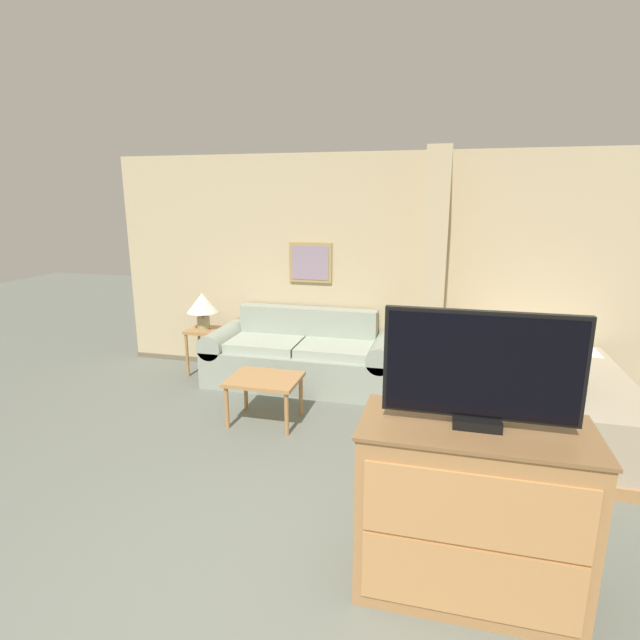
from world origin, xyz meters
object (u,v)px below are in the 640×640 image
object	(u,v)px
couch	(302,357)
coffee_table	(264,383)
bed	(542,402)
backpack	(555,367)
table_lamp	(202,304)
tv	(481,370)
tv_dresser	(469,510)

from	to	relation	value
couch	coffee_table	bearing A→B (deg)	-92.92
bed	backpack	distance (m)	0.61
couch	table_lamp	size ratio (longest dim) A/B	4.95
table_lamp	coffee_table	bearing A→B (deg)	-42.97
couch	backpack	distance (m)	2.71
bed	backpack	size ratio (longest dim) A/B	5.65
tv	tv_dresser	bearing A→B (deg)	-90.00
couch	backpack	bearing A→B (deg)	-22.57
couch	coffee_table	world-z (taller)	couch
couch	backpack	size ratio (longest dim) A/B	6.05
table_lamp	bed	bearing A→B (deg)	-10.32
coffee_table	tv	world-z (taller)	tv
couch	tv_dresser	distance (m)	3.30
coffee_table	table_lamp	bearing A→B (deg)	137.03
tv_dresser	backpack	world-z (taller)	tv_dresser
table_lamp	backpack	xyz separation A→B (m)	(3.71, -1.07, -0.10)
tv_dresser	coffee_table	bearing A→B (deg)	136.36
coffee_table	bed	size ratio (longest dim) A/B	0.33
bed	couch	bearing A→B (deg)	165.63
backpack	tv	bearing A→B (deg)	-111.97
couch	bed	size ratio (longest dim) A/B	1.07
coffee_table	backpack	distance (m)	2.55
table_lamp	backpack	size ratio (longest dim) A/B	1.22
tv_dresser	bed	xyz separation A→B (m)	(0.72, 2.16, -0.20)
couch	table_lamp	xyz separation A→B (m)	(-1.24, 0.04, 0.55)
table_lamp	bed	distance (m)	3.82
bed	coffee_table	bearing A→B (deg)	-170.39
tv_dresser	backpack	size ratio (longest dim) A/B	3.27
table_lamp	bed	xyz separation A→B (m)	(3.72, -0.68, -0.57)
couch	coffee_table	size ratio (longest dim) A/B	3.29
table_lamp	tv	world-z (taller)	tv
tv_dresser	backpack	bearing A→B (deg)	68.04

